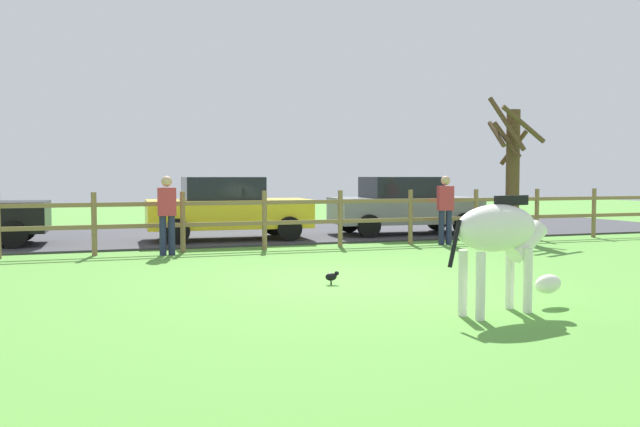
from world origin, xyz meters
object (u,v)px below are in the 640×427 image
at_px(crow_on_grass, 332,276).
at_px(visitor_left_of_tree, 167,212).
at_px(parked_car_grey, 404,205).
at_px(visitor_right_of_tree, 445,207).
at_px(bare_tree, 512,167).
at_px(parked_car_yellow, 227,208).
at_px(zebra, 501,236).

xyz_separation_m(crow_on_grass, visitor_left_of_tree, (-1.91, 4.68, 0.78)).
bearing_deg(crow_on_grass, parked_car_grey, 56.80).
height_order(parked_car_grey, visitor_right_of_tree, visitor_right_of_tree).
height_order(crow_on_grass, parked_car_grey, parked_car_grey).
xyz_separation_m(bare_tree, parked_car_yellow, (-6.95, 1.97, -1.02)).
height_order(parked_car_yellow, visitor_left_of_tree, visitor_left_of_tree).
distance_m(zebra, visitor_right_of_tree, 8.15).
relative_size(parked_car_yellow, visitor_right_of_tree, 2.48).
xyz_separation_m(parked_car_grey, parked_car_yellow, (-4.90, -0.05, 0.00)).
height_order(parked_car_grey, parked_car_yellow, same).
bearing_deg(visitor_right_of_tree, zebra, -114.84).
bearing_deg(parked_car_grey, visitor_right_of_tree, -93.34).
distance_m(bare_tree, visitor_right_of_tree, 2.44).
relative_size(parked_car_grey, visitor_right_of_tree, 2.50).
distance_m(bare_tree, zebra, 9.74).
distance_m(bare_tree, visitor_left_of_tree, 8.78).
distance_m(parked_car_yellow, visitor_right_of_tree, 5.36).
relative_size(zebra, crow_on_grass, 8.87).
distance_m(zebra, visitor_left_of_tree, 7.97).
xyz_separation_m(crow_on_grass, parked_car_yellow, (-0.16, 7.20, 0.72)).
distance_m(zebra, crow_on_grass, 3.03).
bearing_deg(parked_car_yellow, parked_car_grey, 0.64).
relative_size(bare_tree, visitor_right_of_tree, 2.21).
bearing_deg(zebra, crow_on_grass, 113.71).
height_order(crow_on_grass, visitor_left_of_tree, visitor_left_of_tree).
distance_m(visitor_left_of_tree, visitor_right_of_tree, 6.51).
xyz_separation_m(zebra, parked_car_grey, (3.57, 9.92, -0.08)).
height_order(bare_tree, parked_car_yellow, bare_tree).
bearing_deg(crow_on_grass, visitor_left_of_tree, 112.26).
distance_m(crow_on_grass, parked_car_grey, 8.70).
distance_m(crow_on_grass, visitor_right_of_tree, 6.64).
distance_m(parked_car_yellow, visitor_left_of_tree, 3.07).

